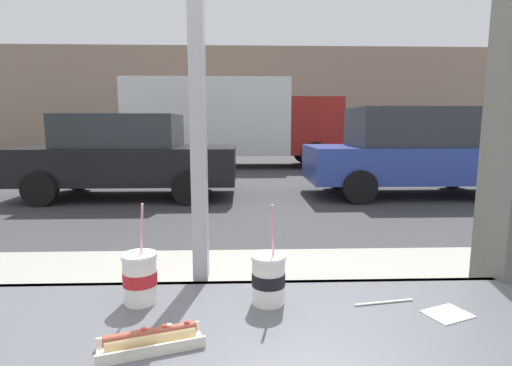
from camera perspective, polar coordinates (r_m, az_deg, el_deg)
ground_plane at (r=9.40m, az=-2.86°, el=-0.63°), size 60.00×60.00×0.00m
sidewalk_strip at (r=3.22m, az=-4.62°, el=-18.14°), size 16.00×2.80×0.10m
window_wall at (r=1.40m, az=-8.54°, el=20.99°), size 2.86×0.20×2.90m
building_facade_far at (r=22.92m, az=-2.41°, el=11.85°), size 28.00×1.20×5.64m
soda_cup_left at (r=1.23m, az=1.80°, el=-13.46°), size 0.10×0.10×0.31m
soda_cup_right at (r=1.29m, az=-16.26°, el=-12.80°), size 0.11×0.11×0.31m
hotdog_tray_near at (r=1.07m, az=-14.78°, el=-20.78°), size 0.26×0.16×0.05m
loose_straw at (r=1.32m, az=17.84°, el=-15.94°), size 0.19×0.04×0.01m
napkin_wrapper at (r=1.31m, az=25.71°, el=-16.54°), size 0.14×0.13×0.00m
parked_car_black at (r=8.47m, az=-18.11°, el=3.77°), size 4.36×1.94×1.67m
parked_car_blue at (r=8.85m, az=21.26°, el=4.13°), size 4.32×1.94×1.81m
box_truck at (r=13.91m, az=-3.80°, el=9.03°), size 7.18×2.44×2.95m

